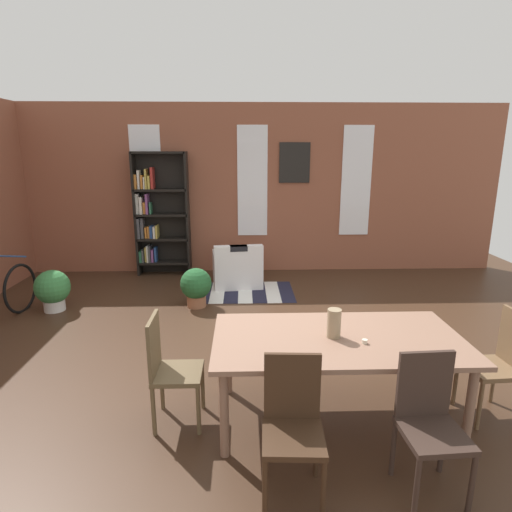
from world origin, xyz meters
The scene contains 18 objects.
ground_plane centered at (0.00, 0.00, 0.00)m, with size 10.71×10.71×0.00m, color #3F291B.
back_wall_brick centered at (0.00, 3.58, 1.54)m, with size 9.24×0.12×3.08m, color brown.
window_pane_0 centered at (-1.92, 3.51, 1.69)m, with size 0.55×0.02×2.00m, color white.
window_pane_1 centered at (0.00, 3.51, 1.69)m, with size 0.55×0.02×2.00m, color white.
window_pane_2 centered at (1.92, 3.51, 1.69)m, with size 0.55×0.02×2.00m, color white.
dining_table centered at (0.60, -1.12, 0.69)m, with size 2.05×1.07×0.76m.
vase_on_table centered at (0.56, -1.12, 0.88)m, with size 0.11×0.11×0.24m, color #998466.
tealight_candle_0 centered at (0.78, -1.25, 0.78)m, with size 0.04×0.04×0.03m, color silver.
dining_chair_head_right centered at (1.99, -1.12, 0.51)m, with size 0.42×0.42×0.95m.
dining_chair_near_right centered at (1.05, -1.88, 0.51)m, with size 0.42×0.42×0.95m.
dining_chair_head_left centered at (-0.80, -1.12, 0.51)m, with size 0.40×0.40×0.95m.
dining_chair_near_left centered at (0.14, -1.88, 0.51)m, with size 0.42×0.42×0.95m.
bookshelf_tall centered at (-1.73, 3.34, 1.11)m, with size 0.97×0.29×2.24m.
armchair_white centered at (-0.28, 2.62, 0.28)m, with size 0.88×0.88×0.75m.
potted_plant_by_shelf centered at (-0.88, 1.60, 0.32)m, with size 0.46×0.46×0.58m.
potted_plant_corner centered at (-2.91, 1.50, 0.33)m, with size 0.49×0.49×0.60m.
striped_rug centered at (-0.15, 2.22, 0.00)m, with size 1.57×1.06×0.01m.
framed_picture centered at (0.77, 3.50, 2.03)m, with size 0.56×0.03×0.72m, color black.
Camera 1 is at (-0.18, -4.27, 2.25)m, focal length 29.35 mm.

